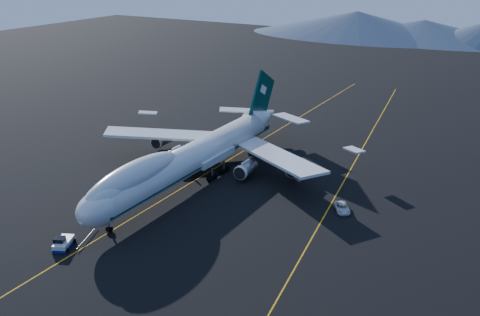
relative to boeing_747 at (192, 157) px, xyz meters
The scene contains 6 objects.
ground 5.81m from the boeing_747, 90.00° to the right, with size 500.00×500.00×0.00m, color black.
taxiway_line_main 5.80m from the boeing_747, 90.00° to the right, with size 0.25×220.00×0.01m, color orange.
taxiway_line_side 32.14m from the boeing_747, 18.38° to the left, with size 0.25×200.00×0.01m, color orange.
boeing_747 is the anchor object (origin of this frame).
pushback_tug 35.04m from the boeing_747, 94.97° to the right, with size 4.15×5.31×2.06m.
service_van 34.23m from the boeing_747, ahead, with size 2.48×5.37×1.49m, color silver.
Camera 1 is at (63.79, -88.91, 47.56)m, focal length 40.00 mm.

